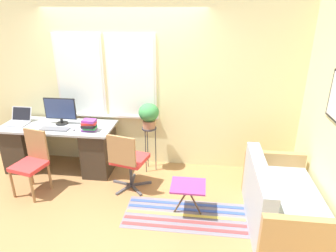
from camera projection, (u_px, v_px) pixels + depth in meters
ground_plane at (118, 184)px, 4.56m from camera, size 14.00×14.00×0.00m
wall_back_with_window at (125, 84)px, 4.76m from camera, size 9.00×0.12×2.70m
wall_right_with_picture at (325, 106)px, 3.74m from camera, size 0.08×9.00×2.70m
desk at (61, 146)px, 4.84m from camera, size 1.77×0.70×0.76m
laptop at (19, 120)px, 4.78m from camera, size 0.33×0.33×0.23m
monitor at (60, 110)px, 4.69m from camera, size 0.51×0.19×0.42m
keyboard at (55, 129)px, 4.55m from camera, size 0.44×0.15×0.02m
mouse at (73, 130)px, 4.51m from camera, size 0.04×0.07×0.03m
book_stack at (89, 125)px, 4.48m from camera, size 0.24×0.20×0.18m
desk_chair_wooden at (32, 161)px, 4.21m from camera, size 0.48×0.49×0.91m
office_chair_swivel at (128, 159)px, 4.25m from camera, size 0.59×0.60×0.91m
couch_loveseat at (281, 205)px, 3.61m from camera, size 0.81×1.48×0.80m
plant_stand at (149, 134)px, 4.72m from camera, size 0.23×0.23×0.74m
potted_plant at (149, 114)px, 4.59m from camera, size 0.31×0.31×0.40m
floor_rug_striped at (185, 215)px, 3.86m from camera, size 1.57×0.65×0.01m
folding_stool at (188, 188)px, 3.76m from camera, size 0.43×0.37×0.44m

